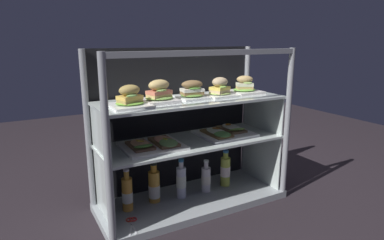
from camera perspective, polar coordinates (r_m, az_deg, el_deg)
name	(u,v)px	position (r m, az deg, el deg)	size (l,w,h in m)	color
ground_plane	(192,205)	(2.20, 0.00, -14.38)	(6.00, 6.00, 0.02)	black
case_base_deck	(192,200)	(2.18, 0.00, -13.64)	(1.18, 0.46, 0.04)	#989FA2
case_frame	(183,119)	(2.10, -1.52, 0.14)	(1.18, 0.46, 0.98)	gray
riser_lower_tier	(192,170)	(2.10, 0.00, -8.67)	(1.11, 0.39, 0.36)	silver
shelf_lower_glass	(192,142)	(2.03, 0.00, -3.74)	(1.13, 0.41, 0.01)	silver
riser_upper_tier	(192,121)	(2.00, 0.00, -0.21)	(1.11, 0.39, 0.24)	silver
shelf_upper_glass	(192,100)	(1.97, 0.00, 3.44)	(1.13, 0.41, 0.01)	silver
plated_roll_sandwich_mid_right	(130,99)	(1.77, -10.66, 3.61)	(0.21, 0.21, 0.12)	white
plated_roll_sandwich_far_left	(159,94)	(1.87, -5.68, 4.54)	(0.19, 0.19, 0.13)	white
plated_roll_sandwich_mid_left	(192,91)	(1.97, 0.02, 4.97)	(0.17, 0.17, 0.11)	white
plated_roll_sandwich_near_right_corner	(220,89)	(2.06, 4.83, 5.34)	(0.19, 0.19, 0.12)	white
plated_roll_sandwich_right_of_center	(245,87)	(2.21, 9.04, 5.59)	(0.20, 0.20, 0.11)	white
open_sandwich_tray_near_left_corner	(153,144)	(1.91, -6.77, -4.17)	(0.34, 0.30, 0.05)	white
open_sandwich_tray_far_right	(225,132)	(2.16, 5.68, -2.05)	(0.34, 0.30, 0.06)	white
juice_bottle_front_left_end	(127,194)	(2.02, -11.08, -12.39)	(0.06, 0.06, 0.26)	gold
juice_bottle_back_right	(154,187)	(2.09, -6.54, -11.33)	(0.07, 0.07, 0.26)	gold
juice_bottle_near_post	(181,181)	(2.13, -1.87, -10.49)	(0.06, 0.06, 0.26)	white
juice_bottle_back_center	(206,179)	(2.22, 2.42, -10.07)	(0.06, 0.06, 0.22)	white
juice_bottle_front_fourth	(225,170)	(2.30, 5.76, -8.65)	(0.07, 0.07, 0.25)	#BBCB4B
kitchen_scissors	(132,222)	(1.94, -10.35, -16.84)	(0.10, 0.18, 0.01)	silver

